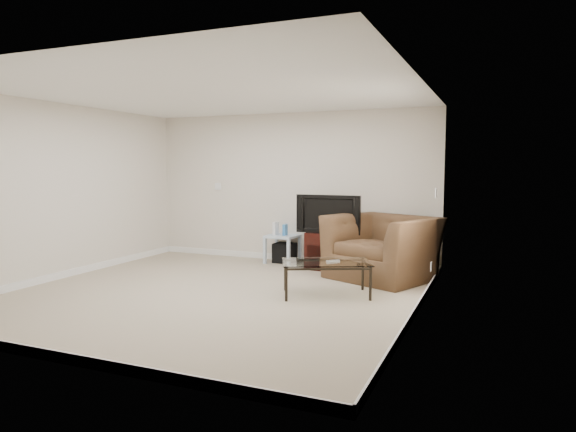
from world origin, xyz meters
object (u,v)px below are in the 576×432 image
at_px(subwoofer, 285,253).
at_px(coffee_table, 326,279).
at_px(television, 330,214).
at_px(side_table, 282,249).
at_px(tv_stand, 331,251).
at_px(recliner, 383,237).

bearing_deg(subwoofer, coffee_table, -53.84).
relative_size(television, coffee_table, 0.88).
distance_m(side_table, subwoofer, 0.08).
xyz_separation_m(tv_stand, side_table, (-0.92, 0.23, -0.06)).
height_order(tv_stand, television, television).
distance_m(tv_stand, side_table, 0.95).
height_order(tv_stand, recliner, recliner).
height_order(tv_stand, side_table, tv_stand).
bearing_deg(television, tv_stand, 87.73).
distance_m(tv_stand, recliner, 1.00).
bearing_deg(recliner, subwoofer, -174.98).
height_order(television, subwoofer, television).
distance_m(subwoofer, coffee_table, 2.28).
relative_size(television, recliner, 0.69).
xyz_separation_m(tv_stand, coffee_table, (0.46, -1.59, -0.08)).
relative_size(tv_stand, subwoofer, 2.16).
distance_m(television, subwoofer, 1.17).
distance_m(television, recliner, 0.98).
bearing_deg(side_table, television, -15.78).
xyz_separation_m(television, subwoofer, (-0.89, 0.28, -0.71)).
xyz_separation_m(television, coffee_table, (0.46, -1.56, -0.66)).
height_order(subwoofer, coffee_table, coffee_table).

